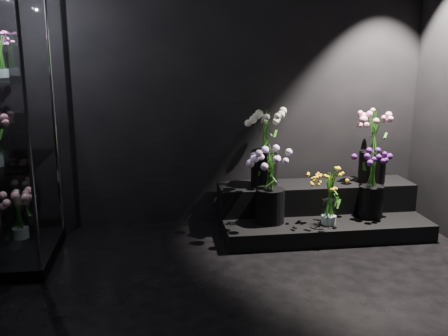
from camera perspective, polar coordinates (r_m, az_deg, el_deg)
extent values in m
plane|color=black|center=(3.20, 3.68, -17.72)|extent=(4.00, 4.00, 0.00)
plane|color=black|center=(4.72, -0.99, 10.33)|extent=(4.00, 0.00, 4.00)
cube|color=black|center=(4.74, 11.04, -6.26)|extent=(1.85, 0.82, 0.15)
cube|color=black|center=(4.86, 10.38, -3.18)|extent=(1.85, 0.41, 0.26)
cube|color=black|center=(4.41, -22.36, -8.97)|extent=(0.57, 0.96, 0.10)
cube|color=white|center=(4.20, -23.28, 0.75)|extent=(0.51, 0.90, 0.01)
cube|color=white|center=(4.12, -24.07, 9.21)|extent=(0.51, 0.90, 0.01)
cylinder|color=white|center=(4.47, 11.90, -4.93)|extent=(0.14, 0.14, 0.23)
cylinder|color=black|center=(4.44, 5.27, -4.30)|extent=(0.26, 0.26, 0.31)
cylinder|color=black|center=(4.76, 16.41, -3.69)|extent=(0.22, 0.22, 0.29)
cylinder|color=black|center=(4.65, 4.62, 0.00)|extent=(0.25, 0.25, 0.33)
cylinder|color=black|center=(4.97, 16.56, 0.14)|extent=(0.25, 0.25, 0.30)
cylinder|color=white|center=(4.26, -24.12, 10.69)|extent=(0.11, 0.11, 0.19)
cylinder|color=white|center=(4.55, -22.30, -5.88)|extent=(0.14, 0.14, 0.26)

